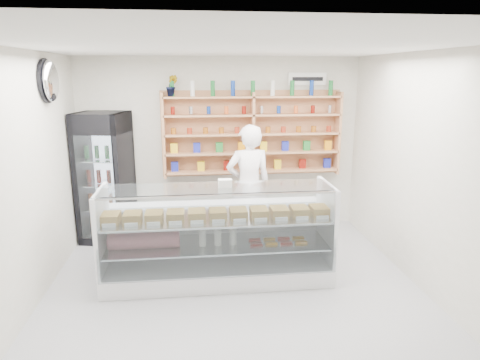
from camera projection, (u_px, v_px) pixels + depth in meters
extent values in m
plane|color=#9B9B9F|center=(237.00, 301.00, 4.91)|extent=(5.00, 5.00, 0.00)
plane|color=white|center=(237.00, 47.00, 4.23)|extent=(5.00, 5.00, 0.00)
plane|color=beige|center=(221.00, 145.00, 6.98)|extent=(4.50, 0.00, 4.50)
plane|color=beige|center=(288.00, 307.00, 2.16)|extent=(4.50, 0.00, 4.50)
plane|color=beige|center=(16.00, 190.00, 4.32)|extent=(0.00, 5.00, 5.00)
plane|color=beige|center=(435.00, 178.00, 4.81)|extent=(0.00, 5.00, 5.00)
cube|color=white|center=(218.00, 271.00, 5.41)|extent=(2.81, 0.80, 0.23)
cube|color=white|center=(216.00, 230.00, 5.66)|extent=(2.81, 0.05, 0.59)
cube|color=silver|center=(218.00, 244.00, 5.32)|extent=(2.70, 0.70, 0.02)
cube|color=silver|center=(217.00, 218.00, 5.23)|extent=(2.75, 0.73, 0.02)
cube|color=silver|center=(220.00, 237.00, 4.89)|extent=(2.75, 0.11, 0.98)
cube|color=silver|center=(217.00, 188.00, 5.09)|extent=(2.75, 0.56, 0.01)
imported|color=white|center=(249.00, 186.00, 6.33)|extent=(0.70, 0.49, 1.83)
cube|color=black|center=(105.00, 177.00, 6.54)|extent=(0.85, 0.83, 1.98)
cube|color=#270434|center=(102.00, 125.00, 6.03)|extent=(0.69, 0.18, 0.28)
cube|color=silver|center=(107.00, 189.00, 6.24)|extent=(0.59, 0.14, 1.57)
cube|color=tan|center=(164.00, 136.00, 6.68)|extent=(0.04, 0.28, 1.33)
cube|color=tan|center=(253.00, 134.00, 6.83)|extent=(0.04, 0.28, 1.33)
cube|color=tan|center=(337.00, 133.00, 6.98)|extent=(0.04, 0.28, 1.33)
cube|color=tan|center=(252.00, 170.00, 6.97)|extent=(2.80, 0.28, 0.03)
cube|color=tan|center=(252.00, 152.00, 6.90)|extent=(2.80, 0.28, 0.03)
cube|color=tan|center=(253.00, 134.00, 6.83)|extent=(2.80, 0.28, 0.03)
cube|color=tan|center=(253.00, 115.00, 6.75)|extent=(2.80, 0.28, 0.03)
cube|color=tan|center=(253.00, 97.00, 6.69)|extent=(2.80, 0.28, 0.03)
imported|color=#1E6626|center=(172.00, 86.00, 6.51)|extent=(0.19, 0.16, 0.32)
ellipsoid|color=silver|center=(50.00, 81.00, 5.23)|extent=(0.15, 0.50, 0.50)
cube|color=white|center=(307.00, 79.00, 6.84)|extent=(0.62, 0.03, 0.20)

